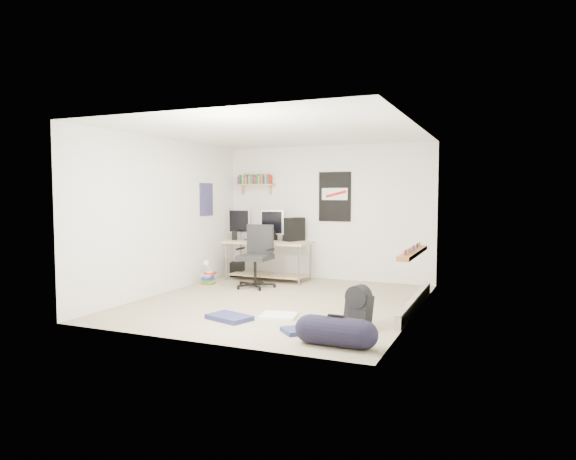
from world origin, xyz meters
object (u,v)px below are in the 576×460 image
at_px(backpack, 359,311).
at_px(duffel_bag, 336,333).
at_px(book_stack, 209,276).
at_px(office_chair, 255,259).
at_px(desk, 268,261).

height_order(backpack, duffel_bag, duffel_bag).
distance_m(backpack, book_stack, 3.63).
relative_size(duffel_bag, book_stack, 1.45).
relative_size(office_chair, duffel_bag, 1.76).
bearing_deg(backpack, desk, 147.86).
distance_m(backpack, duffel_bag, 0.85).
bearing_deg(backpack, duffel_bag, -76.05).
relative_size(desk, office_chair, 1.46).
bearing_deg(desk, book_stack, -125.48).
bearing_deg(office_chair, book_stack, -176.76).
bearing_deg(duffel_bag, backpack, 90.67).
height_order(desk, office_chair, office_chair).
xyz_separation_m(desk, duffel_bag, (2.42, -3.46, -0.22)).
bearing_deg(desk, duffel_bag, -49.82).
xyz_separation_m(desk, backpack, (2.44, -2.61, -0.16)).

